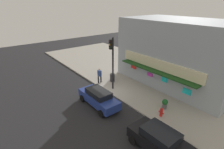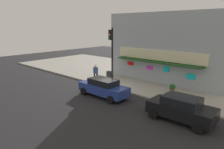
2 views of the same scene
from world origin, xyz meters
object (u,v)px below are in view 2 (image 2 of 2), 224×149
(traffic_light, at_px, (112,49))
(potted_plant_by_doorway, at_px, (172,88))
(trash_can, at_px, (109,75))
(parked_car_blue, at_px, (103,87))
(fire_hydrant, at_px, (172,94))
(parked_car_black, at_px, (181,108))
(pedestrian, at_px, (96,72))

(traffic_light, distance_m, potted_plant_by_doorway, 6.74)
(trash_can, distance_m, parked_car_blue, 5.17)
(fire_hydrant, xyz_separation_m, potted_plant_by_doorway, (-0.52, 1.16, 0.13))
(traffic_light, relative_size, parked_car_black, 1.36)
(potted_plant_by_doorway, height_order, parked_car_blue, parked_car_blue)
(trash_can, xyz_separation_m, parked_car_black, (9.98, -4.04, 0.24))
(traffic_light, bearing_deg, trash_can, 141.09)
(traffic_light, relative_size, potted_plant_by_doorway, 6.10)
(potted_plant_by_doorway, bearing_deg, parked_car_blue, -135.18)
(trash_can, relative_size, potted_plant_by_doorway, 1.01)
(fire_hydrant, relative_size, potted_plant_by_doorway, 0.88)
(traffic_light, distance_m, parked_car_blue, 4.39)
(parked_car_blue, bearing_deg, parked_car_black, 0.37)
(potted_plant_by_doorway, xyz_separation_m, parked_car_black, (2.62, -4.14, 0.19))
(fire_hydrant, xyz_separation_m, trash_can, (-7.88, 1.05, 0.08))
(parked_car_black, bearing_deg, trash_can, 157.95)
(traffic_light, xyz_separation_m, parked_car_blue, (1.65, -2.87, -2.89))
(potted_plant_by_doorway, relative_size, parked_car_black, 0.22)
(pedestrian, xyz_separation_m, potted_plant_by_doorway, (7.99, 1.49, -0.47))
(traffic_light, distance_m, parked_car_black, 9.39)
(fire_hydrant, xyz_separation_m, parked_car_blue, (-4.73, -3.03, 0.29))
(traffic_light, bearing_deg, pedestrian, -175.32)
(trash_can, height_order, parked_car_black, parked_car_black)
(traffic_light, xyz_separation_m, parked_car_black, (8.48, -2.83, -2.87))
(fire_hydrant, relative_size, parked_car_blue, 0.18)
(pedestrian, height_order, parked_car_blue, pedestrian)
(potted_plant_by_doorway, height_order, parked_car_black, parked_car_black)
(traffic_light, xyz_separation_m, trash_can, (-1.50, 1.21, -3.10))
(traffic_light, height_order, parked_car_black, traffic_light)
(fire_hydrant, distance_m, trash_can, 7.95)
(parked_car_blue, bearing_deg, traffic_light, 119.86)
(trash_can, bearing_deg, fire_hydrant, -7.62)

